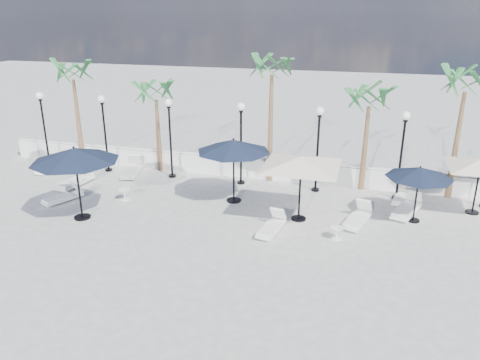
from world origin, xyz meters
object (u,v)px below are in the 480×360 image
(lounger_1, at_px, (50,167))
(lounger_0, at_px, (75,181))
(lounger_6, at_px, (401,197))
(parasol_navy_left, at_px, (75,155))
(parasol_navy_right, at_px, (420,173))
(parasol_cream_sq_a, at_px, (301,157))
(lounger_4, at_px, (271,227))
(lounger_5, at_px, (358,218))
(lounger_3, at_px, (132,170))
(lounger_2, at_px, (63,197))
(parasol_navy_mid, at_px, (234,146))
(lounger_7, at_px, (407,208))

(lounger_1, bearing_deg, lounger_0, -27.23)
(lounger_6, height_order, parasol_navy_left, parasol_navy_left)
(parasol_navy_right, relative_size, parasol_cream_sq_a, 0.44)
(lounger_4, bearing_deg, lounger_1, 172.40)
(lounger_5, xyz_separation_m, parasol_cream_sq_a, (-2.24, -0.20, 2.33))
(lounger_4, xyz_separation_m, lounger_6, (4.75, 4.36, -0.02))
(lounger_3, relative_size, lounger_4, 1.16)
(parasol_navy_left, bearing_deg, lounger_5, 12.62)
(lounger_5, relative_size, parasol_navy_right, 0.80)
(lounger_2, bearing_deg, lounger_3, 97.39)
(lounger_4, relative_size, lounger_5, 0.92)
(lounger_3, bearing_deg, parasol_navy_mid, -32.67)
(lounger_3, bearing_deg, parasol_navy_right, -23.15)
(lounger_0, xyz_separation_m, lounger_7, (14.68, 0.74, 0.00))
(lounger_1, distance_m, lounger_6, 17.01)
(parasol_navy_mid, bearing_deg, lounger_1, 172.86)
(lounger_0, height_order, parasol_navy_left, parasol_navy_left)
(lounger_1, distance_m, parasol_navy_left, 7.01)
(parasol_navy_right, height_order, parasol_cream_sq_a, parasol_cream_sq_a)
(parasol_navy_mid, height_order, parasol_cream_sq_a, parasol_navy_mid)
(lounger_2, bearing_deg, lounger_7, 34.94)
(lounger_7, bearing_deg, lounger_6, 116.70)
(lounger_1, height_order, parasol_navy_mid, parasol_navy_mid)
(lounger_7, bearing_deg, lounger_4, -128.22)
(lounger_2, relative_size, lounger_6, 1.07)
(lounger_0, height_order, lounger_1, lounger_0)
(lounger_6, bearing_deg, parasol_cream_sq_a, -131.04)
(lounger_3, relative_size, lounger_7, 0.98)
(lounger_1, distance_m, parasol_cream_sq_a, 13.47)
(lounger_3, height_order, lounger_7, lounger_7)
(parasol_cream_sq_a, bearing_deg, lounger_2, -175.00)
(parasol_cream_sq_a, bearing_deg, parasol_navy_mid, 159.55)
(parasol_navy_mid, bearing_deg, lounger_0, -178.45)
(lounger_0, distance_m, lounger_7, 14.70)
(lounger_3, height_order, parasol_navy_right, parasol_navy_right)
(lounger_3, bearing_deg, lounger_0, -145.46)
(lounger_0, xyz_separation_m, parasol_navy_mid, (7.62, 0.21, 2.19))
(lounger_4, relative_size, parasol_navy_left, 0.55)
(lounger_0, xyz_separation_m, parasol_navy_right, (14.90, 0.15, 1.72))
(lounger_4, height_order, parasol_navy_mid, parasol_navy_mid)
(lounger_2, height_order, parasol_navy_mid, parasol_navy_mid)
(lounger_2, height_order, lounger_7, lounger_7)
(parasol_navy_left, relative_size, parasol_cream_sq_a, 0.59)
(parasol_navy_right, bearing_deg, lounger_3, 171.59)
(lounger_2, xyz_separation_m, lounger_5, (12.23, 1.08, 0.02))
(lounger_4, distance_m, lounger_7, 5.75)
(lounger_4, height_order, parasol_navy_right, parasol_navy_right)
(lounger_4, height_order, parasol_navy_left, parasol_navy_left)
(lounger_1, distance_m, lounger_4, 12.81)
(lounger_0, relative_size, parasol_navy_right, 0.84)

